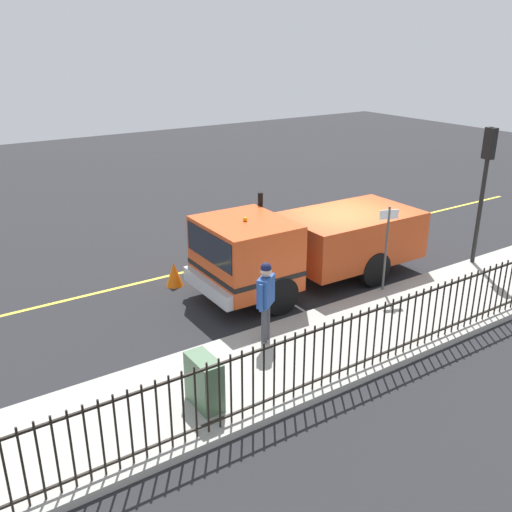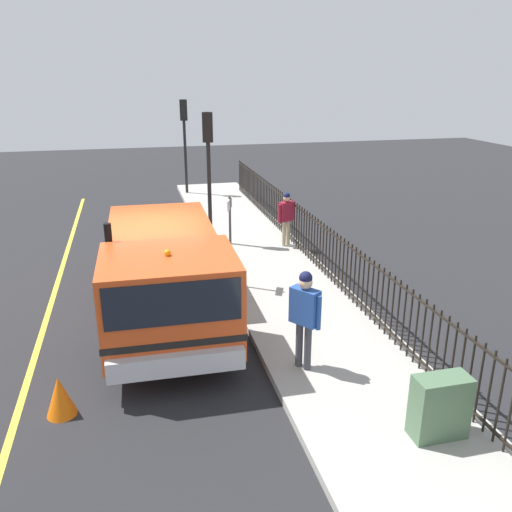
# 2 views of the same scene
# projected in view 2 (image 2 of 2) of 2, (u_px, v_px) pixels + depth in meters

# --- Properties ---
(ground_plane) EXTENTS (54.48, 54.48, 0.00)m
(ground_plane) POSITION_uv_depth(u_px,v_px,m) (154.00, 295.00, 12.67)
(ground_plane) COLOR #232326
(ground_plane) RESTS_ON ground
(sidewalk_slab) EXTENTS (2.84, 24.76, 0.15)m
(sidewalk_slab) POSITION_uv_depth(u_px,v_px,m) (280.00, 280.00, 13.36)
(sidewalk_slab) COLOR #A3A099
(sidewalk_slab) RESTS_ON ground
(lane_marking) EXTENTS (0.12, 22.29, 0.01)m
(lane_marking) POSITION_uv_depth(u_px,v_px,m) (51.00, 304.00, 12.14)
(lane_marking) COLOR yellow
(lane_marking) RESTS_ON ground
(work_truck) EXTENTS (2.49, 6.54, 2.45)m
(work_truck) POSITION_uv_depth(u_px,v_px,m) (165.00, 271.00, 10.80)
(work_truck) COLOR #D84C1E
(work_truck) RESTS_ON ground
(worker_standing) EXTENTS (0.49, 0.56, 1.82)m
(worker_standing) POSITION_uv_depth(u_px,v_px,m) (305.00, 310.00, 8.90)
(worker_standing) COLOR #264C99
(worker_standing) RESTS_ON sidewalk_slab
(pedestrian_distant) EXTENTS (0.57, 0.38, 1.63)m
(pedestrian_distant) POSITION_uv_depth(u_px,v_px,m) (286.00, 213.00, 15.52)
(pedestrian_distant) COLOR maroon
(pedestrian_distant) RESTS_ON sidewalk_slab
(iron_fence) EXTENTS (0.04, 21.09, 1.34)m
(iron_fence) POSITION_uv_depth(u_px,v_px,m) (325.00, 249.00, 13.37)
(iron_fence) COLOR black
(iron_fence) RESTS_ON sidewalk_slab
(traffic_light_near) EXTENTS (0.33, 0.26, 3.89)m
(traffic_light_near) POSITION_uv_depth(u_px,v_px,m) (208.00, 152.00, 15.29)
(traffic_light_near) COLOR black
(traffic_light_near) RESTS_ON sidewalk_slab
(traffic_light_mid) EXTENTS (0.31, 0.22, 3.92)m
(traffic_light_mid) POSITION_uv_depth(u_px,v_px,m) (184.00, 127.00, 21.94)
(traffic_light_mid) COLOR black
(traffic_light_mid) RESTS_ON sidewalk_slab
(utility_cabinet) EXTENTS (0.80, 0.39, 0.95)m
(utility_cabinet) POSITION_uv_depth(u_px,v_px,m) (440.00, 407.00, 7.37)
(utility_cabinet) COLOR #4C6B4C
(utility_cabinet) RESTS_ON sidewalk_slab
(traffic_cone) EXTENTS (0.47, 0.47, 0.67)m
(traffic_cone) POSITION_uv_depth(u_px,v_px,m) (60.00, 396.00, 8.12)
(traffic_cone) COLOR orange
(traffic_cone) RESTS_ON ground
(street_sign) EXTENTS (0.21, 0.48, 2.24)m
(street_sign) POSITION_uv_depth(u_px,v_px,m) (230.00, 230.00, 12.42)
(street_sign) COLOR #4C4C4C
(street_sign) RESTS_ON sidewalk_slab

